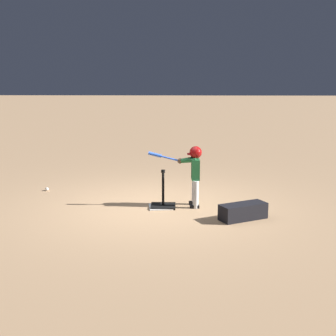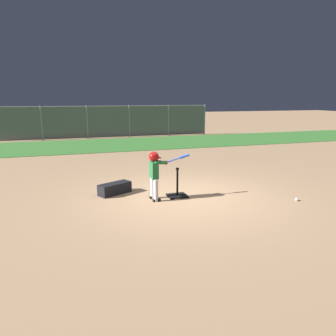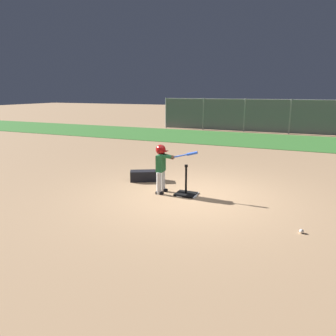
# 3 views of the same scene
# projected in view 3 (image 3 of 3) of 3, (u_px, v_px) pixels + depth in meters

# --- Properties ---
(ground_plane) EXTENTS (90.00, 90.00, 0.00)m
(ground_plane) POSITION_uv_depth(u_px,v_px,m) (192.00, 196.00, 7.59)
(ground_plane) COLOR tan
(grass_outfield_strip) EXTENTS (56.00, 5.00, 0.02)m
(grass_outfield_strip) POSITION_uv_depth(u_px,v_px,m) (257.00, 140.00, 16.19)
(grass_outfield_strip) COLOR #3D7F33
(grass_outfield_strip) RESTS_ON ground_plane
(backstop_fence) EXTENTS (12.68, 0.08, 1.93)m
(backstop_fence) POSITION_uv_depth(u_px,v_px,m) (267.00, 115.00, 18.67)
(backstop_fence) COLOR #9E9EA3
(backstop_fence) RESTS_ON ground_plane
(home_plate) EXTENTS (0.49, 0.49, 0.02)m
(home_plate) POSITION_uv_depth(u_px,v_px,m) (188.00, 194.00, 7.67)
(home_plate) COLOR white
(home_plate) RESTS_ON ground_plane
(batting_tee) EXTENTS (0.47, 0.42, 0.72)m
(batting_tee) POSITION_uv_depth(u_px,v_px,m) (186.00, 191.00, 7.66)
(batting_tee) COLOR black
(batting_tee) RESTS_ON ground_plane
(batter_child) EXTENTS (1.01, 0.37, 1.16)m
(batter_child) POSITION_uv_depth(u_px,v_px,m) (162.00, 163.00, 7.66)
(batter_child) COLOR silver
(batter_child) RESTS_ON ground_plane
(baseball) EXTENTS (0.07, 0.07, 0.07)m
(baseball) POSITION_uv_depth(u_px,v_px,m) (301.00, 231.00, 5.61)
(baseball) COLOR white
(baseball) RESTS_ON ground_plane
(bleachers_left_center) EXTENTS (3.35, 1.98, 0.90)m
(bleachers_left_center) POSITION_uv_depth(u_px,v_px,m) (201.00, 119.00, 22.54)
(bleachers_left_center) COLOR gray
(bleachers_left_center) RESTS_ON ground_plane
(bleachers_far_right) EXTENTS (3.84, 1.61, 0.89)m
(bleachers_far_right) POSITION_uv_depth(u_px,v_px,m) (318.00, 125.00, 18.80)
(bleachers_far_right) COLOR gray
(bleachers_far_right) RESTS_ON ground_plane
(equipment_bag) EXTENTS (0.89, 0.67, 0.28)m
(equipment_bag) POSITION_uv_depth(u_px,v_px,m) (146.00, 176.00, 8.84)
(equipment_bag) COLOR black
(equipment_bag) RESTS_ON ground_plane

